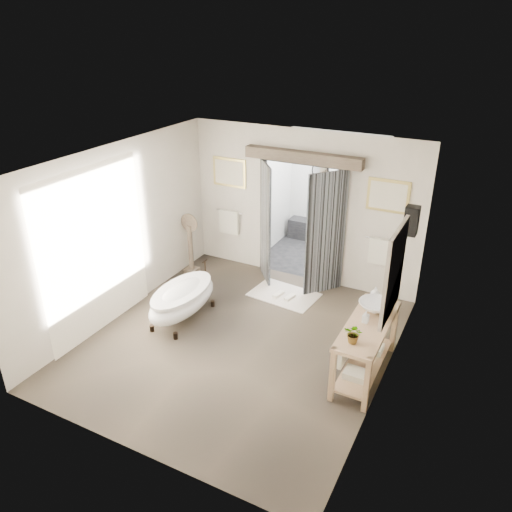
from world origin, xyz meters
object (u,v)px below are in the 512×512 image
at_px(clawfoot_tub, 182,299).
at_px(vanity, 364,344).
at_px(basin, 375,307).
at_px(rug, 284,295).

xyz_separation_m(clawfoot_tub, vanity, (3.12, -0.04, 0.13)).
bearing_deg(basin, rug, 144.83).
distance_m(clawfoot_tub, basin, 3.20).
distance_m(clawfoot_tub, vanity, 3.12).
xyz_separation_m(rug, basin, (1.94, -1.20, 0.93)).
bearing_deg(clawfoot_tub, vanity, -0.74).
bearing_deg(rug, basin, -31.71).
height_order(vanity, rug, vanity).
bearing_deg(clawfoot_tub, rug, 51.37).
relative_size(vanity, rug, 1.33).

